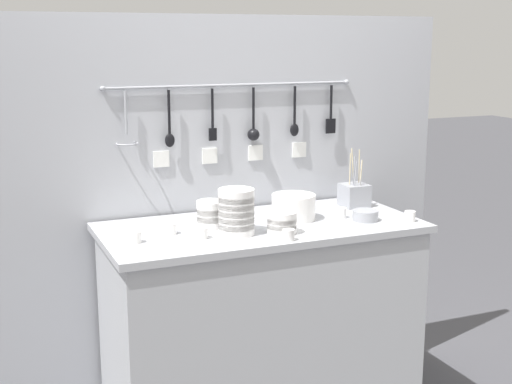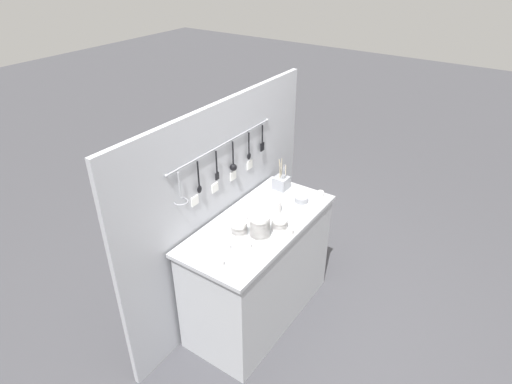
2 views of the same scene
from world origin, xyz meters
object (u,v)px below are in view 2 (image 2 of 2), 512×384
Objects in this scene: bowl_stack_nested_right at (260,227)px; cup_edge_near at (220,263)px; cup_beside_plates at (290,232)px; cup_back_right at (227,247)px; cutlery_caddy at (281,183)px; cup_mid_row at (245,218)px; cup_centre at (248,245)px; cup_by_caddy at (233,217)px; cup_front_right at (288,200)px; cup_back_left at (321,194)px; bowl_stack_wide_centre at (239,228)px; plate_stack at (269,206)px; steel_mixing_bowl at (301,199)px; bowl_stack_back_corner at (279,223)px.

bowl_stack_nested_right is 0.41m from cup_edge_near.
cup_beside_plates is (0.15, -0.16, -0.07)m from bowl_stack_nested_right.
cutlery_caddy is at bearing 8.03° from cup_back_right.
cup_centre is at bearing -140.38° from cup_mid_row.
cup_by_caddy is at bearing 53.73° from cup_centre.
cup_by_caddy is 0.50m from cup_front_right.
cutlery_caddy is 0.35m from cup_back_left.
bowl_stack_wide_centre reaches higher than plate_stack.
cup_front_right is (0.67, 0.07, 0.00)m from cup_centre.
steel_mixing_bowl is 1.00m from cup_edge_near.
steel_mixing_bowl is 2.37× the size of cup_mid_row.
bowl_stack_nested_right is 0.69× the size of cutlery_caddy.
cup_by_caddy is (0.07, 0.29, -0.07)m from bowl_stack_nested_right.
cup_front_right is at bearing -26.06° from cup_by_caddy.
cup_centre is (0.26, -0.04, 0.00)m from cup_edge_near.
cup_by_caddy is 0.36m from cup_centre.
cutlery_caddy is at bearing 45.41° from cup_front_right.
cup_back_right is 1.00× the size of cup_front_right.
bowl_stack_back_corner reaches higher than cup_back_left.
bowl_stack_wide_centre is 0.37m from cup_beside_plates.
cup_centre is at bearing -9.18° from cup_edge_near.
cup_back_left is at bearing -77.51° from cutlery_caddy.
steel_mixing_bowl is 2.37× the size of cup_by_caddy.
cup_by_caddy is (-0.62, 0.05, -0.03)m from cutlery_caddy.
cutlery_caddy is at bearing 36.90° from cup_beside_plates.
bowl_stack_nested_right is 0.31m from cup_by_caddy.
bowl_stack_back_corner is (0.23, -0.20, -0.01)m from bowl_stack_wide_centre.
cup_by_caddy is at bearing 119.99° from cup_mid_row.
bowl_stack_back_corner is 0.45m from cup_back_right.
cup_edge_near is (-0.72, -0.09, -0.03)m from plate_stack.
bowl_stack_nested_right is 3.94× the size of cup_back_right.
plate_stack is (0.32, 0.13, -0.04)m from bowl_stack_nested_right.
cup_back_right and cup_back_left have the same top height.
cup_by_caddy is 0.36m from cup_back_right.
steel_mixing_bowl is at bearing -12.89° from bowl_stack_wide_centre.
bowl_stack_back_corner is 0.59m from cup_edge_near.
cutlery_caddy is at bearing 16.08° from cup_centre.
bowl_stack_nested_right is at bearing -117.93° from cup_mid_row.
cutlery_caddy is 5.73× the size of cup_centre.
bowl_stack_back_corner is 0.42m from steel_mixing_bowl.
plate_stack is (0.38, -0.01, -0.00)m from bowl_stack_wide_centre.
bowl_stack_wide_centre is at bearing 16.08° from cup_edge_near.
cup_by_caddy is at bearing 150.55° from cup_back_left.
cup_mid_row is at bearing 102.54° from bowl_stack_back_corner.
bowl_stack_wide_centre is 0.62× the size of bowl_stack_nested_right.
cup_centre is at bearing 173.75° from cup_back_left.
cup_edge_near is 0.17m from cup_back_right.
bowl_stack_nested_right is at bearing 0.08° from cup_centre.
cutlery_caddy is at bearing 10.32° from cup_edge_near.
bowl_stack_back_corner is at bearing -149.87° from cutlery_caddy.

